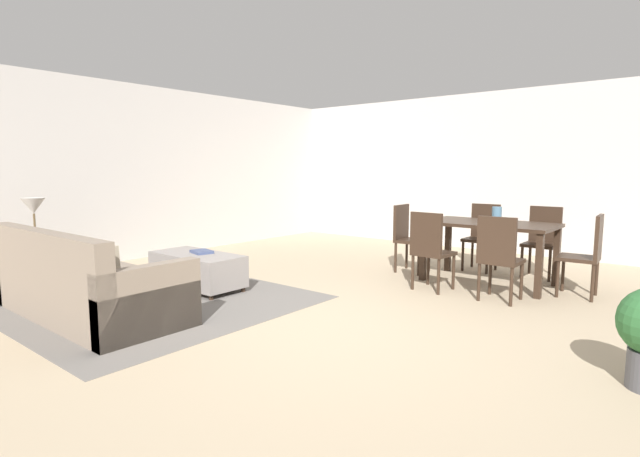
{
  "coord_description": "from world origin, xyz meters",
  "views": [
    {
      "loc": [
        2.57,
        -3.33,
        1.42
      ],
      "look_at": [
        -1.19,
        1.26,
        0.68
      ],
      "focal_mm": 27.26,
      "sensor_mm": 36.0,
      "label": 1
    }
  ],
  "objects_px": {
    "couch": "(85,287)",
    "ottoman_table": "(197,269)",
    "dining_chair_head_east": "(588,251)",
    "dining_chair_near_left": "(430,247)",
    "dining_table": "(489,230)",
    "side_table": "(37,253)",
    "dining_chair_far_right": "(543,237)",
    "dining_chair_head_west": "(407,234)",
    "book_on_ottoman": "(202,252)",
    "table_lamp": "(33,208)",
    "dining_chair_near_right": "(499,254)",
    "dining_chair_far_left": "(483,233)",
    "vase_centerpiece": "(497,215)"
  },
  "relations": [
    {
      "from": "ottoman_table",
      "to": "dining_chair_far_left",
      "type": "distance_m",
      "value": 3.89
    },
    {
      "from": "dining_table",
      "to": "dining_chair_near_left",
      "type": "distance_m",
      "value": 0.9
    },
    {
      "from": "vase_centerpiece",
      "to": "dining_table",
      "type": "bearing_deg",
      "value": -176.78
    },
    {
      "from": "dining_chair_head_east",
      "to": "side_table",
      "type": "bearing_deg",
      "value": -143.45
    },
    {
      "from": "dining_table",
      "to": "vase_centerpiece",
      "type": "xyz_separation_m",
      "value": [
        0.08,
        0.0,
        0.2
      ]
    },
    {
      "from": "table_lamp",
      "to": "dining_chair_near_left",
      "type": "height_order",
      "value": "table_lamp"
    },
    {
      "from": "dining_chair_near_right",
      "to": "dining_chair_head_east",
      "type": "distance_m",
      "value": 1.05
    },
    {
      "from": "vase_centerpiece",
      "to": "side_table",
      "type": "bearing_deg",
      "value": -137.18
    },
    {
      "from": "side_table",
      "to": "dining_chair_near_right",
      "type": "relative_size",
      "value": 0.61
    },
    {
      "from": "side_table",
      "to": "dining_chair_near_left",
      "type": "height_order",
      "value": "dining_chair_near_left"
    },
    {
      "from": "couch",
      "to": "book_on_ottoman",
      "type": "relative_size",
      "value": 8.5
    },
    {
      "from": "table_lamp",
      "to": "dining_chair_far_left",
      "type": "xyz_separation_m",
      "value": [
        3.54,
        4.44,
        -0.45
      ]
    },
    {
      "from": "dining_chair_head_west",
      "to": "vase_centerpiece",
      "type": "bearing_deg",
      "value": 0.85
    },
    {
      "from": "dining_chair_far_right",
      "to": "table_lamp",
      "type": "bearing_deg",
      "value": -133.77
    },
    {
      "from": "dining_chair_far_right",
      "to": "dining_chair_head_west",
      "type": "xyz_separation_m",
      "value": [
        -1.53,
        -0.83,
        0.0
      ]
    },
    {
      "from": "dining_chair_near_right",
      "to": "dining_chair_head_west",
      "type": "height_order",
      "value": "same"
    },
    {
      "from": "vase_centerpiece",
      "to": "book_on_ottoman",
      "type": "xyz_separation_m",
      "value": [
        -2.62,
        -2.4,
        -0.42
      ]
    },
    {
      "from": "dining_chair_near_left",
      "to": "dining_chair_far_right",
      "type": "xyz_separation_m",
      "value": [
        0.79,
        1.62,
        0.0
      ]
    },
    {
      "from": "dining_chair_near_right",
      "to": "dining_chair_far_right",
      "type": "relative_size",
      "value": 1.0
    },
    {
      "from": "dining_table",
      "to": "book_on_ottoman",
      "type": "bearing_deg",
      "value": -136.69
    },
    {
      "from": "side_table",
      "to": "vase_centerpiece",
      "type": "xyz_separation_m",
      "value": [
        3.98,
        3.69,
        0.42
      ]
    },
    {
      "from": "dining_chair_far_right",
      "to": "dining_chair_near_right",
      "type": "bearing_deg",
      "value": -90.42
    },
    {
      "from": "dining_chair_far_left",
      "to": "dining_chair_far_right",
      "type": "height_order",
      "value": "same"
    },
    {
      "from": "ottoman_table",
      "to": "vase_centerpiece",
      "type": "height_order",
      "value": "vase_centerpiece"
    },
    {
      "from": "dining_chair_head_east",
      "to": "book_on_ottoman",
      "type": "xyz_separation_m",
      "value": [
        -3.62,
        -2.4,
        -0.08
      ]
    },
    {
      "from": "ottoman_table",
      "to": "dining_chair_far_right",
      "type": "distance_m",
      "value": 4.42
    },
    {
      "from": "side_table",
      "to": "dining_chair_head_west",
      "type": "xyz_separation_m",
      "value": [
        2.78,
        3.67,
        0.08
      ]
    },
    {
      "from": "ottoman_table",
      "to": "dining_table",
      "type": "bearing_deg",
      "value": 43.85
    },
    {
      "from": "dining_table",
      "to": "dining_chair_near_left",
      "type": "xyz_separation_m",
      "value": [
        -0.38,
        -0.81,
        -0.14
      ]
    },
    {
      "from": "dining_chair_far_left",
      "to": "dining_chair_near_left",
      "type": "bearing_deg",
      "value": -90.61
    },
    {
      "from": "ottoman_table",
      "to": "vase_centerpiece",
      "type": "relative_size",
      "value": 6.12
    },
    {
      "from": "couch",
      "to": "dining_chair_head_east",
      "type": "distance_m",
      "value": 5.23
    },
    {
      "from": "table_lamp",
      "to": "dining_chair_head_east",
      "type": "bearing_deg",
      "value": 36.55
    },
    {
      "from": "couch",
      "to": "book_on_ottoman",
      "type": "distance_m",
      "value": 1.41
    },
    {
      "from": "dining_chair_far_left",
      "to": "couch",
      "type": "bearing_deg",
      "value": -115.11
    },
    {
      "from": "dining_chair_head_west",
      "to": "book_on_ottoman",
      "type": "relative_size",
      "value": 3.54
    },
    {
      "from": "book_on_ottoman",
      "to": "ottoman_table",
      "type": "bearing_deg",
      "value": -103.97
    },
    {
      "from": "table_lamp",
      "to": "dining_chair_near_left",
      "type": "relative_size",
      "value": 0.57
    },
    {
      "from": "dining_chair_head_east",
      "to": "dining_chair_near_left",
      "type": "bearing_deg",
      "value": -150.93
    },
    {
      "from": "dining_chair_far_left",
      "to": "book_on_ottoman",
      "type": "distance_m",
      "value": 3.82
    },
    {
      "from": "side_table",
      "to": "dining_table",
      "type": "distance_m",
      "value": 5.37
    },
    {
      "from": "ottoman_table",
      "to": "dining_chair_near_right",
      "type": "height_order",
      "value": "dining_chair_near_right"
    },
    {
      "from": "dining_chair_far_left",
      "to": "dining_chair_head_west",
      "type": "relative_size",
      "value": 1.0
    },
    {
      "from": "ottoman_table",
      "to": "table_lamp",
      "type": "xyz_separation_m",
      "value": [
        -1.35,
        -1.24,
        0.73
      ]
    },
    {
      "from": "dining_chair_far_left",
      "to": "dining_chair_head_east",
      "type": "relative_size",
      "value": 1.0
    },
    {
      "from": "dining_chair_far_left",
      "to": "dining_chair_head_east",
      "type": "bearing_deg",
      "value": -27.18
    },
    {
      "from": "couch",
      "to": "ottoman_table",
      "type": "xyz_separation_m",
      "value": [
        -0.06,
        1.34,
        -0.05
      ]
    },
    {
      "from": "dining_chair_head_west",
      "to": "dining_chair_near_right",
      "type": "bearing_deg",
      "value": -26.73
    },
    {
      "from": "couch",
      "to": "dining_chair_far_right",
      "type": "bearing_deg",
      "value": 57.74
    },
    {
      "from": "couch",
      "to": "dining_chair_far_right",
      "type": "height_order",
      "value": "dining_chair_far_right"
    }
  ]
}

